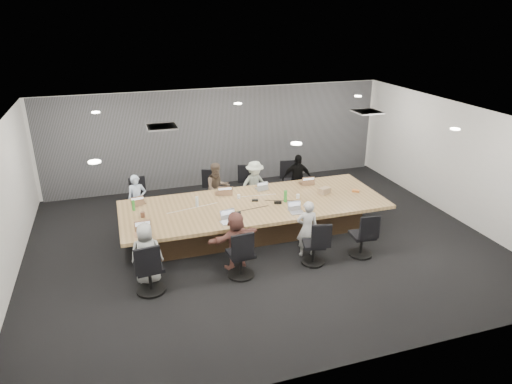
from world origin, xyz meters
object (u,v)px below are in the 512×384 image
object	(u,v)px
chair_7	(362,238)
bottle_clear	(197,201)
chair_2	(251,189)
laptop_3	(305,183)
person_1	(217,188)
person_6	(307,229)
chair_1	(215,194)
mug_brown	(143,215)
person_5	(236,240)
stapler	(278,203)
laptop_0	(139,203)
person_2	(255,185)
bottle_green_left	(133,205)
canvas_bag	(324,191)
person_0	(137,200)
chair_6	(314,247)
laptop_2	(261,188)
person_4	(147,253)
bottle_green_right	(285,196)
laptop_5	(229,222)
chair_3	(292,184)
snack_packet	(356,191)
laptop_1	(223,193)
chair_5	(241,257)
chair_0	(137,203)
laptop_6	(297,213)
laptop_4	(143,234)
person_3	(297,179)

from	to	relation	value
chair_7	bottle_clear	xyz separation A→B (m)	(-3.09, 1.92, 0.46)
chair_2	laptop_3	xyz separation A→B (m)	(1.18, -0.90, 0.34)
person_1	person_6	distance (m)	2.98
chair_1	mug_brown	size ratio (longest dim) A/B	6.70
laptop_3	person_5	bearing A→B (deg)	45.13
chair_2	laptop_3	world-z (taller)	chair_2
person_5	stapler	size ratio (longest dim) A/B	7.04
laptop_0	person_2	xyz separation A→B (m)	(2.95, 0.55, -0.11)
bottle_green_left	canvas_bag	xyz separation A→B (m)	(4.42, -0.38, -0.05)
person_0	mug_brown	size ratio (longest dim) A/B	10.76
chair_6	person_6	size ratio (longest dim) A/B	0.60
laptop_2	person_4	world-z (taller)	person_4
chair_7	canvas_bag	xyz separation A→B (m)	(-0.04, 1.75, 0.42)
chair_7	bottle_green_right	xyz separation A→B (m)	(-1.12, 1.56, 0.48)
bottle_clear	person_5	bearing A→B (deg)	-73.72
laptop_2	laptop_5	size ratio (longest dim) A/B	0.89
bottle_clear	person_0	bearing A→B (deg)	137.77
chair_3	laptop_2	distance (m)	1.52
chair_6	chair_3	bearing A→B (deg)	89.23
snack_packet	laptop_1	bearing A→B (deg)	164.15
laptop_0	laptop_3	xyz separation A→B (m)	(4.13, 0.00, 0.00)
laptop_5	chair_5	bearing A→B (deg)	-98.37
chair_7	snack_packet	world-z (taller)	chair_7
chair_5	person_2	xyz separation A→B (m)	(1.25, 3.05, 0.23)
chair_1	chair_6	distance (m)	3.63
bottle_green_right	chair_2	bearing A→B (deg)	98.17
chair_0	laptop_2	size ratio (longest dim) A/B	2.61
person_5	snack_packet	size ratio (longest dim) A/B	7.01
bottle_green_right	chair_6	bearing A→B (deg)	-89.32
person_1	person_4	world-z (taller)	person_1
laptop_2	canvas_bag	world-z (taller)	canvas_bag
laptop_0	stapler	bearing A→B (deg)	150.65
person_1	laptop_6	distance (m)	2.50
person_0	bottle_green_left	xyz separation A→B (m)	(-0.13, -0.92, 0.25)
bottle_green_left	mug_brown	size ratio (longest dim) A/B	2.08
chair_1	laptop_3	bearing A→B (deg)	176.82
laptop_4	bottle_green_right	bearing A→B (deg)	8.46
laptop_0	bottle_clear	distance (m)	1.37
person_5	person_1	bearing A→B (deg)	-109.91
laptop_3	laptop_2	bearing A→B (deg)	3.60
person_3	person_4	xyz separation A→B (m)	(-4.16, -2.70, -0.06)
chair_2	person_0	distance (m)	2.98
bottle_clear	laptop_1	bearing A→B (deg)	38.35
laptop_4	snack_packet	world-z (taller)	snack_packet
person_5	person_4	bearing A→B (deg)	-14.23
person_4	person_6	world-z (taller)	person_6
laptop_3	stapler	world-z (taller)	stapler
chair_6	person_3	world-z (taller)	person_3
laptop_1	canvas_bag	bearing A→B (deg)	171.69
chair_3	snack_packet	xyz separation A→B (m)	(0.94, -1.78, 0.36)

